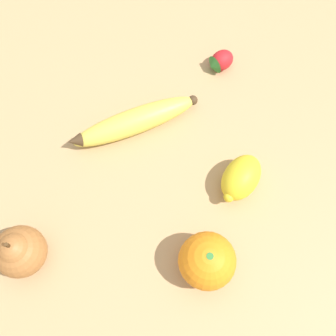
% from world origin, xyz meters
% --- Properties ---
extents(ground_plane, '(3.00, 3.00, 0.00)m').
position_xyz_m(ground_plane, '(0.00, 0.00, 0.00)').
color(ground_plane, tan).
extents(banana, '(0.12, 0.22, 0.04)m').
position_xyz_m(banana, '(0.02, 0.06, 0.02)').
color(banana, '#DBCC4C').
rests_on(banana, ground_plane).
extents(orange, '(0.08, 0.08, 0.08)m').
position_xyz_m(orange, '(-0.21, -0.04, 0.04)').
color(orange, orange).
rests_on(orange, ground_plane).
extents(pear, '(0.08, 0.08, 0.09)m').
position_xyz_m(pear, '(-0.19, 0.22, 0.04)').
color(pear, '#A36633').
rests_on(pear, ground_plane).
extents(strawberry, '(0.06, 0.06, 0.04)m').
position_xyz_m(strawberry, '(0.14, -0.09, 0.02)').
color(strawberry, red).
rests_on(strawberry, ground_plane).
extents(lemon, '(0.10, 0.09, 0.06)m').
position_xyz_m(lemon, '(-0.09, -0.11, 0.03)').
color(lemon, yellow).
rests_on(lemon, ground_plane).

